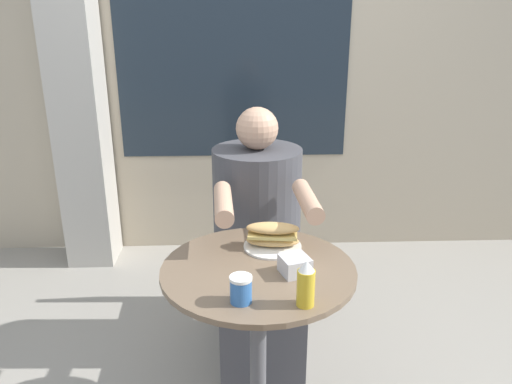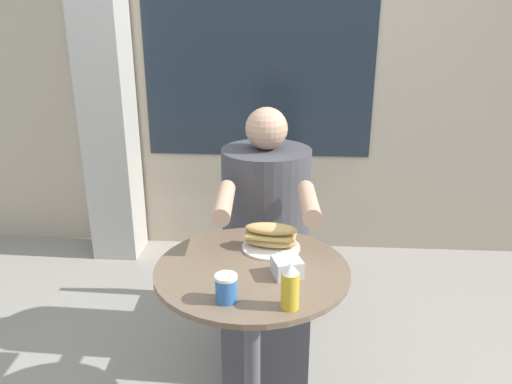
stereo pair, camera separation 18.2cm
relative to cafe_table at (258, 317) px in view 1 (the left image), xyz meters
name	(u,v)px [view 1 (the left image)]	position (x,y,z in m)	size (l,w,h in m)	color
storefront_wall	(246,38)	(0.00, 1.74, 0.87)	(8.00, 0.09, 2.80)	#B7A88E
lattice_pillar	(75,76)	(-1.02, 1.54, 0.67)	(0.29, 0.29, 2.40)	#B2ADA3
cafe_table	(258,317)	(0.00, 0.00, 0.00)	(0.67, 0.67, 0.73)	brown
diner_chair	(254,221)	(0.01, 0.89, -0.01)	(0.40, 0.40, 0.87)	brown
seated_diner	(258,255)	(0.02, 0.54, -0.03)	(0.42, 0.72, 1.18)	#424247
sandwich_on_plate	(273,237)	(0.06, 0.15, 0.24)	(0.21, 0.21, 0.10)	white
drink_cup	(241,289)	(-0.06, -0.21, 0.24)	(0.07, 0.07, 0.09)	#336BB7
napkin_box	(295,265)	(0.12, -0.05, 0.23)	(0.11, 0.11, 0.06)	silver
condiment_bottle	(306,284)	(0.13, -0.24, 0.27)	(0.05, 0.05, 0.15)	gold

